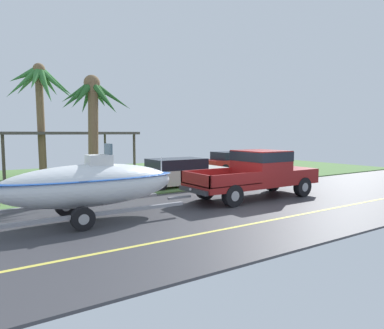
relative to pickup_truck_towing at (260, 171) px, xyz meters
name	(u,v)px	position (x,y,z in m)	size (l,w,h in m)	color
ground	(145,180)	(-1.70, 7.23, -1.07)	(36.00, 22.00, 0.11)	#38383D
pickup_truck_towing	(260,171)	(0.00, 0.00, 0.00)	(5.91, 1.97, 1.92)	maroon
boat_on_trailer	(90,185)	(-6.94, 0.00, 0.02)	(6.48, 2.15, 2.30)	gray
parked_sedan_near	(234,162)	(5.14, 7.72, -0.39)	(4.49, 1.84, 1.38)	#B21E19
parked_sedan_far	(180,173)	(-1.25, 4.26, -0.38)	(4.73, 1.89, 1.38)	beige
carport_awning	(63,134)	(-5.34, 10.15, 1.51)	(6.96, 5.33, 2.68)	#4C4238
palm_tree_near_left	(40,91)	(-6.84, 7.97, 3.57)	(3.38, 3.26, 5.96)	brown
palm_tree_near_right	(93,107)	(-5.39, 4.46, 2.65)	(3.25, 3.21, 5.05)	brown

